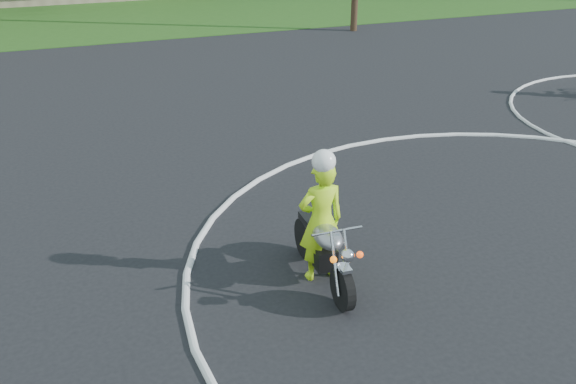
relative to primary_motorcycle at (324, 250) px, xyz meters
name	(u,v)px	position (x,y,z in m)	size (l,w,h in m)	color
grass_strip	(204,14)	(3.75, 23.07, -0.55)	(120.00, 10.00, 0.02)	#1E4714
primary_motorcycle	(324,250)	(0.00, 0.00, 0.00)	(0.77, 2.21, 1.16)	black
rider_primary_grp	(321,218)	(0.00, 0.14, 0.48)	(0.72, 0.48, 2.16)	#C3FF1A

